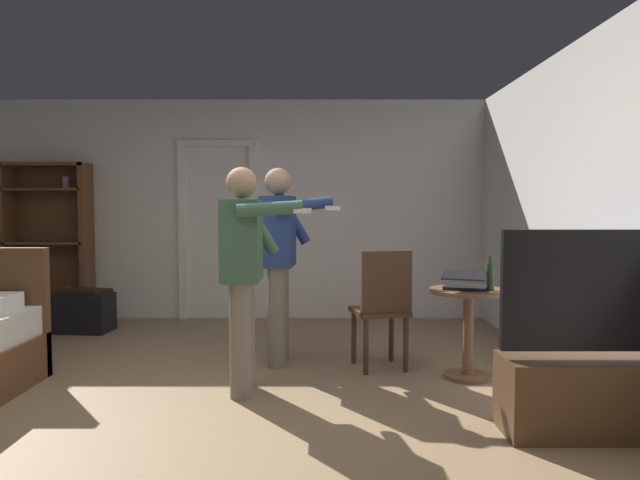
% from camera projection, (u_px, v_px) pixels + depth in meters
% --- Properties ---
extents(ground_plane, '(6.98, 6.98, 0.00)m').
position_uv_depth(ground_plane, '(177.00, 413.00, 3.70)').
color(ground_plane, '#997A56').
extents(wall_back, '(6.04, 0.12, 2.61)m').
position_uv_depth(wall_back, '(244.00, 210.00, 6.85)').
color(wall_back, silver).
rests_on(wall_back, ground_plane).
extents(wall_right, '(0.12, 6.59, 2.61)m').
position_uv_depth(wall_right, '(639.00, 212.00, 3.61)').
color(wall_right, silver).
rests_on(wall_right, ground_plane).
extents(doorway_frame, '(0.93, 0.08, 2.13)m').
position_uv_depth(doorway_frame, '(220.00, 217.00, 6.77)').
color(doorway_frame, white).
rests_on(doorway_frame, ground_plane).
extents(bookshelf, '(0.97, 0.32, 1.85)m').
position_uv_depth(bookshelf, '(52.00, 236.00, 6.65)').
color(bookshelf, brown).
rests_on(bookshelf, ground_plane).
extents(tv_flatscreen, '(1.21, 0.40, 1.21)m').
position_uv_depth(tv_flatscreen, '(605.00, 377.00, 3.32)').
color(tv_flatscreen, '#4C331E').
rests_on(tv_flatscreen, ground_plane).
extents(side_table, '(0.61, 0.61, 0.70)m').
position_uv_depth(side_table, '(471.00, 319.00, 4.42)').
color(side_table, brown).
rests_on(side_table, ground_plane).
extents(laptop, '(0.41, 0.41, 0.15)m').
position_uv_depth(laptop, '(467.00, 283.00, 4.37)').
color(laptop, black).
rests_on(laptop, side_table).
extents(bottle_on_table, '(0.06, 0.06, 0.27)m').
position_uv_depth(bottle_on_table, '(493.00, 276.00, 4.32)').
color(bottle_on_table, '#33421F').
rests_on(bottle_on_table, side_table).
extents(wooden_chair, '(0.50, 0.50, 0.99)m').
position_uv_depth(wooden_chair, '(385.00, 304.00, 4.63)').
color(wooden_chair, '#4C331E').
rests_on(wooden_chair, ground_plane).
extents(person_blue_shirt, '(0.63, 0.57, 1.62)m').
position_uv_depth(person_blue_shirt, '(246.00, 264.00, 4.05)').
color(person_blue_shirt, gray).
rests_on(person_blue_shirt, ground_plane).
extents(person_striped_shirt, '(0.66, 0.61, 1.67)m').
position_uv_depth(person_striped_shirt, '(282.00, 251.00, 4.82)').
color(person_striped_shirt, gray).
rests_on(person_striped_shirt, ground_plane).
extents(suitcase_dark, '(0.62, 0.42, 0.41)m').
position_uv_depth(suitcase_dark, '(85.00, 313.00, 6.10)').
color(suitcase_dark, black).
rests_on(suitcase_dark, ground_plane).
extents(suitcase_small, '(0.54, 0.43, 0.44)m').
position_uv_depth(suitcase_small, '(89.00, 309.00, 6.21)').
color(suitcase_small, black).
rests_on(suitcase_small, ground_plane).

